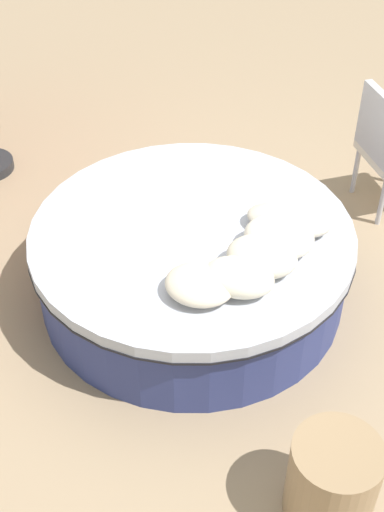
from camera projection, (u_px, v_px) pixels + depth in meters
name	position (u px, v px, depth m)	size (l,w,h in m)	color
ground_plane	(192.00, 293.00, 4.79)	(16.00, 16.00, 0.00)	#9E8466
round_bed	(192.00, 262.00, 4.60)	(2.10, 2.10, 0.56)	navy
throw_pillow_0	(200.00, 284.00, 3.93)	(0.40, 0.35, 0.15)	beige
throw_pillow_1	(239.00, 277.00, 3.95)	(0.41, 0.31, 0.18)	beige
throw_pillow_2	(262.00, 256.00, 4.07)	(0.42, 0.34, 0.20)	beige
throw_pillow_3	(279.00, 237.00, 4.20)	(0.43, 0.37, 0.21)	silver
throw_pillow_4	(289.00, 220.00, 4.38)	(0.54, 0.31, 0.14)	beige
side_table	(332.00, 480.00, 3.42)	(0.45, 0.45, 0.50)	#997A56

